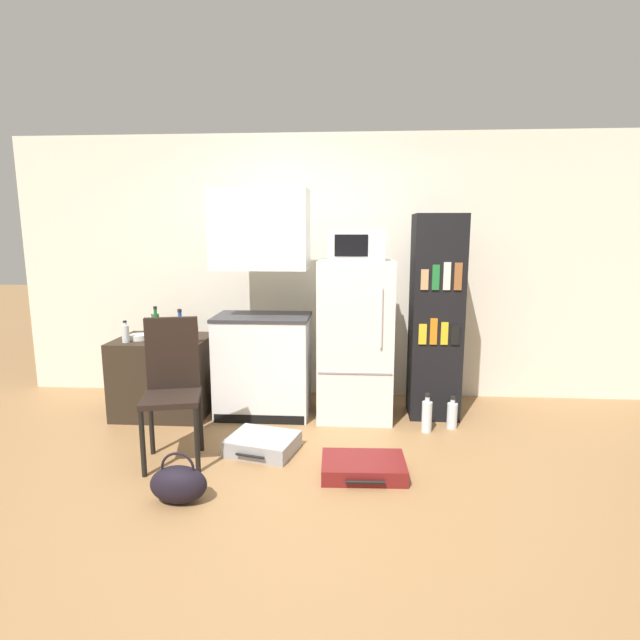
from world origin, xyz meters
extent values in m
plane|color=olive|center=(0.00, 0.00, 0.00)|extent=(24.00, 24.00, 0.00)
cube|color=silver|center=(0.20, 2.00, 1.31)|extent=(6.40, 0.10, 2.62)
cube|color=#2D2319|center=(-1.30, 1.28, 0.36)|extent=(0.83, 0.65, 0.71)
cube|color=white|center=(-0.38, 1.33, 0.45)|extent=(0.84, 0.54, 0.90)
cube|color=#333338|center=(-0.38, 1.33, 0.91)|extent=(0.86, 0.55, 0.03)
cube|color=white|center=(-0.38, 1.33, 1.69)|extent=(0.84, 0.46, 0.70)
cube|color=black|center=(-0.38, 1.06, 0.04)|extent=(0.81, 0.01, 0.08)
cube|color=silver|center=(0.46, 1.32, 0.71)|extent=(0.66, 0.56, 1.43)
cube|color=gray|center=(0.46, 1.03, 0.48)|extent=(0.63, 0.01, 0.01)
cylinder|color=silver|center=(0.67, 1.02, 0.97)|extent=(0.02, 0.02, 0.50)
cube|color=silver|center=(0.46, 1.32, 1.56)|extent=(0.48, 0.37, 0.27)
cube|color=black|center=(0.42, 1.13, 1.56)|extent=(0.28, 0.01, 0.18)
cube|color=black|center=(1.18, 1.40, 0.91)|extent=(0.44, 0.40, 1.83)
cube|color=gold|center=(1.04, 1.20, 0.80)|extent=(0.07, 0.01, 0.18)
cube|color=orange|center=(1.13, 1.20, 0.83)|extent=(0.06, 0.01, 0.23)
cube|color=gold|center=(1.23, 1.20, 0.81)|extent=(0.06, 0.01, 0.20)
cube|color=black|center=(1.32, 1.20, 0.80)|extent=(0.08, 0.01, 0.17)
cube|color=tan|center=(1.04, 1.20, 1.27)|extent=(0.06, 0.01, 0.17)
cube|color=#1E7033|center=(1.13, 1.20, 1.29)|extent=(0.06, 0.01, 0.21)
cube|color=silver|center=(1.23, 1.20, 1.30)|extent=(0.06, 0.01, 0.23)
cube|color=brown|center=(1.32, 1.20, 1.30)|extent=(0.06, 0.01, 0.23)
cylinder|color=#AD1914|center=(-0.95, 1.12, 0.79)|extent=(0.07, 0.07, 0.14)
cylinder|color=#AD1914|center=(-0.95, 1.12, 0.87)|extent=(0.03, 0.03, 0.03)
cylinder|color=black|center=(-0.95, 1.12, 0.89)|extent=(0.04, 0.04, 0.01)
cylinder|color=#1E47A3|center=(-1.03, 1.00, 0.84)|extent=(0.07, 0.07, 0.25)
cylinder|color=#1E47A3|center=(-1.03, 1.00, 0.98)|extent=(0.03, 0.03, 0.04)
cylinder|color=black|center=(-1.03, 1.00, 1.02)|extent=(0.03, 0.03, 0.03)
cylinder|color=brown|center=(-1.49, 1.55, 0.78)|extent=(0.06, 0.06, 0.14)
cylinder|color=brown|center=(-1.49, 1.55, 0.86)|extent=(0.03, 0.03, 0.02)
cylinder|color=black|center=(-1.49, 1.55, 0.88)|extent=(0.03, 0.03, 0.01)
cylinder|color=#1E6028|center=(-1.31, 1.18, 0.83)|extent=(0.06, 0.06, 0.24)
cylinder|color=#1E6028|center=(-1.31, 1.18, 0.98)|extent=(0.03, 0.03, 0.04)
cylinder|color=black|center=(-1.31, 1.18, 1.01)|extent=(0.03, 0.03, 0.02)
cylinder|color=silver|center=(-1.56, 1.09, 0.79)|extent=(0.06, 0.06, 0.15)
cylinder|color=silver|center=(-1.56, 1.09, 0.88)|extent=(0.03, 0.03, 0.03)
cylinder|color=black|center=(-1.56, 1.09, 0.90)|extent=(0.03, 0.03, 0.02)
cylinder|color=silver|center=(-1.49, 1.21, 0.74)|extent=(0.17, 0.17, 0.05)
cylinder|color=black|center=(-0.99, 0.06, 0.24)|extent=(0.04, 0.04, 0.48)
cylinder|color=black|center=(-0.64, 0.14, 0.24)|extent=(0.04, 0.04, 0.48)
cylinder|color=black|center=(-1.08, 0.41, 0.24)|extent=(0.04, 0.04, 0.48)
cylinder|color=black|center=(-0.72, 0.49, 0.24)|extent=(0.04, 0.04, 0.48)
cube|color=black|center=(-0.86, 0.27, 0.50)|extent=(0.48, 0.48, 0.04)
cube|color=black|center=(-0.90, 0.45, 0.79)|extent=(0.38, 0.14, 0.54)
cube|color=#99999E|center=(-0.25, 0.51, 0.06)|extent=(0.58, 0.52, 0.12)
cylinder|color=black|center=(-0.30, 0.29, 0.06)|extent=(0.22, 0.07, 0.02)
cube|color=maroon|center=(0.52, 0.19, 0.05)|extent=(0.59, 0.41, 0.11)
cylinder|color=black|center=(0.53, -0.03, 0.05)|extent=(0.26, 0.03, 0.02)
ellipsoid|color=black|center=(-0.64, -0.26, 0.12)|extent=(0.36, 0.20, 0.24)
torus|color=black|center=(-0.64, -0.26, 0.23)|extent=(0.21, 0.02, 0.21)
cylinder|color=silver|center=(1.07, 0.98, 0.13)|extent=(0.09, 0.09, 0.26)
cylinder|color=silver|center=(1.07, 0.98, 0.29)|extent=(0.04, 0.04, 0.05)
cylinder|color=black|center=(1.07, 0.98, 0.32)|extent=(0.04, 0.04, 0.03)
cylinder|color=silver|center=(1.30, 1.08, 0.11)|extent=(0.09, 0.09, 0.22)
cylinder|color=silver|center=(1.30, 1.08, 0.24)|extent=(0.04, 0.04, 0.04)
cylinder|color=black|center=(1.30, 1.08, 0.27)|extent=(0.05, 0.05, 0.02)
camera|label=1|loc=(0.44, -3.07, 1.68)|focal=28.00mm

